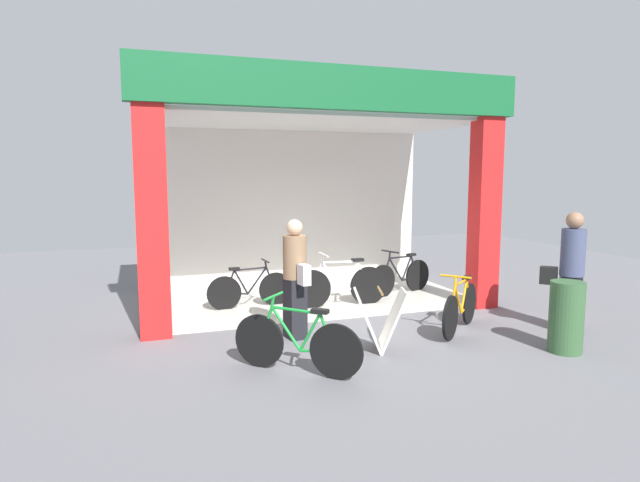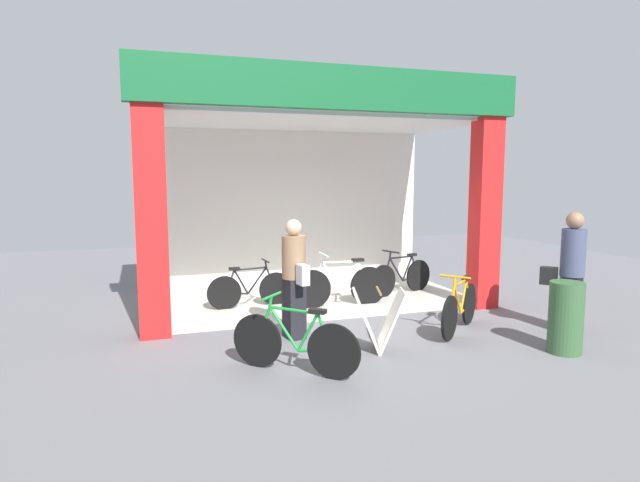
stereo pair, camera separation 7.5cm
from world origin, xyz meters
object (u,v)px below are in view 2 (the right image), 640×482
at_px(sandwich_board_sign, 378,320).
at_px(bicycle_parked_1, 460,308).
at_px(pedestrian_0, 571,271).
at_px(bicycle_inside_1, 250,289).
at_px(bicycle_inside_2, 341,285).
at_px(pedestrian_1, 294,278).
at_px(bicycle_inside_0, 401,277).
at_px(trash_bin, 566,318).
at_px(bicycle_parked_0, 295,343).

bearing_deg(sandwich_board_sign, bicycle_parked_1, 14.75).
bearing_deg(pedestrian_0, bicycle_inside_1, 145.27).
bearing_deg(bicycle_inside_2, pedestrian_1, -130.41).
relative_size(bicycle_inside_1, sandwich_board_sign, 1.83).
height_order(bicycle_inside_0, bicycle_parked_1, bicycle_parked_1).
distance_m(sandwich_board_sign, pedestrian_1, 1.30).
height_order(bicycle_inside_1, pedestrian_1, pedestrian_1).
distance_m(bicycle_inside_0, bicycle_inside_2, 1.49).
distance_m(bicycle_inside_0, pedestrian_0, 3.19).
bearing_deg(bicycle_inside_1, bicycle_parked_1, -41.81).
xyz_separation_m(sandwich_board_sign, pedestrian_1, (-0.88, 0.84, 0.45)).
bearing_deg(bicycle_parked_1, bicycle_inside_0, 83.06).
xyz_separation_m(pedestrian_1, trash_bin, (3.08, -1.67, -0.39)).
bearing_deg(bicycle_parked_1, bicycle_inside_2, 120.24).
bearing_deg(bicycle_inside_2, bicycle_inside_0, 20.00).
bearing_deg(pedestrian_1, pedestrian_0, -14.06).
bearing_deg(pedestrian_0, bicycle_parked_1, 161.25).
bearing_deg(bicycle_parked_0, bicycle_inside_1, 88.20).
bearing_deg(pedestrian_1, trash_bin, -28.44).
bearing_deg(bicycle_parked_0, pedestrian_1, 74.36).
relative_size(bicycle_parked_1, trash_bin, 1.34).
distance_m(bicycle_inside_1, trash_bin, 4.86).
relative_size(bicycle_parked_1, pedestrian_0, 0.71).
xyz_separation_m(bicycle_parked_1, pedestrian_1, (-2.34, 0.45, 0.50)).
height_order(bicycle_parked_0, sandwich_board_sign, bicycle_parked_0).
xyz_separation_m(pedestrian_0, trash_bin, (-0.73, -0.72, -0.43)).
xyz_separation_m(bicycle_parked_1, pedestrian_0, (1.47, -0.50, 0.54)).
relative_size(bicycle_parked_0, pedestrian_0, 0.70).
bearing_deg(bicycle_inside_0, pedestrian_1, -143.39).
relative_size(bicycle_inside_2, bicycle_parked_0, 1.40).
distance_m(bicycle_inside_2, trash_bin, 3.63).
bearing_deg(sandwich_board_sign, bicycle_inside_0, 57.90).
relative_size(bicycle_inside_1, pedestrian_1, 0.89).
xyz_separation_m(bicycle_parked_0, sandwich_board_sign, (1.23, 0.42, 0.05)).
xyz_separation_m(bicycle_inside_0, bicycle_inside_2, (-1.40, -0.51, 0.03)).
height_order(bicycle_parked_0, pedestrian_1, pedestrian_1).
bearing_deg(bicycle_parked_1, pedestrian_0, -18.75).
xyz_separation_m(bicycle_parked_1, sandwich_board_sign, (-1.46, -0.38, 0.05)).
bearing_deg(sandwich_board_sign, bicycle_inside_2, 81.25).
xyz_separation_m(bicycle_inside_0, pedestrian_1, (-2.63, -1.95, 0.51)).
bearing_deg(bicycle_parked_1, trash_bin, -58.48).
bearing_deg(bicycle_parked_0, pedestrian_0, 4.18).
bearing_deg(pedestrian_0, sandwich_board_sign, 177.74).
bearing_deg(bicycle_inside_2, sandwich_board_sign, -98.75).
relative_size(pedestrian_0, trash_bin, 1.89).
bearing_deg(sandwich_board_sign, trash_bin, -20.68).
height_order(bicycle_inside_1, bicycle_parked_1, bicycle_parked_1).
bearing_deg(sandwich_board_sign, pedestrian_0, -2.26).
bearing_deg(bicycle_inside_1, pedestrian_0, -34.73).
height_order(bicycle_inside_2, bicycle_parked_1, bicycle_inside_2).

